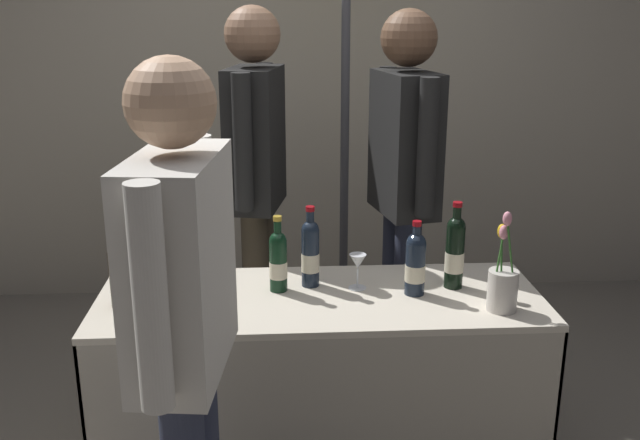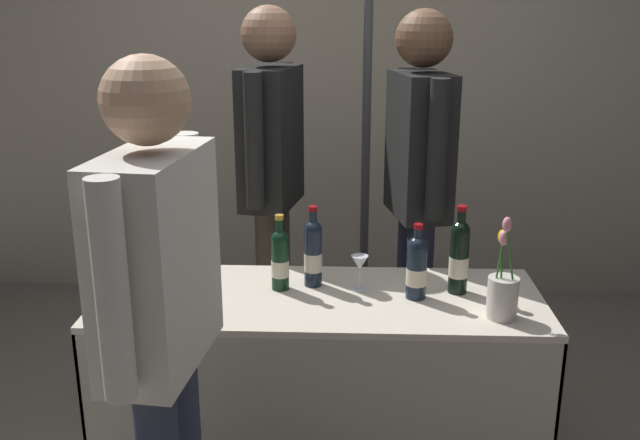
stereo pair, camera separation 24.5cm
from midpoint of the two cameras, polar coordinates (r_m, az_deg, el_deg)
back_partition at (r=4.34m, az=2.70°, el=14.04°), size 7.13×0.12×3.10m
tasting_table at (r=2.77m, az=2.57°, el=-10.59°), size 1.68×0.62×0.73m
featured_wine_bottle at (r=2.52m, az=-10.08°, el=-4.81°), size 0.08×0.08×0.30m
display_bottle_0 at (r=2.73m, az=13.74°, el=-2.85°), size 0.07×0.07×0.34m
display_bottle_1 at (r=2.66m, az=10.46°, el=-3.72°), size 0.08×0.08×0.29m
display_bottle_2 at (r=2.69m, az=-0.66°, el=-3.18°), size 0.07×0.07×0.30m
display_bottle_3 at (r=2.67m, az=-13.18°, el=-3.75°), size 0.07×0.07×0.29m
display_bottle_4 at (r=2.72m, az=2.01°, el=-2.63°), size 0.07×0.07×0.32m
wine_glass_near_vendor at (r=2.70m, az=5.83°, el=-3.66°), size 0.07×0.07×0.14m
wine_glass_mid at (r=2.77m, az=-9.80°, el=-3.30°), size 0.07×0.07×0.14m
flower_vase at (r=2.57m, az=17.24°, el=-5.63°), size 0.11×0.11×0.37m
vendor_presenter at (r=3.15m, az=10.19°, el=3.66°), size 0.28×0.55×1.77m
vendor_assistant at (r=3.23m, az=-1.80°, el=4.43°), size 0.28×0.55×1.78m
taster_foreground_right at (r=1.95m, az=-9.34°, el=-6.56°), size 0.26×0.63×1.67m
booth_signpost at (r=3.56m, az=5.82°, el=10.00°), size 0.49×0.04×2.21m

